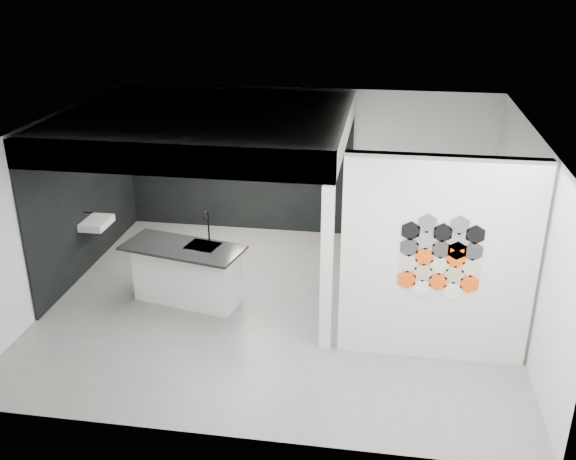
# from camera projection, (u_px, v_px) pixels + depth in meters

# --- Properties ---
(floor) EXTENTS (7.00, 6.00, 0.01)m
(floor) POSITION_uv_depth(u_px,v_px,m) (279.00, 306.00, 9.92)
(floor) COLOR slate
(partition_panel) EXTENTS (2.45, 0.15, 2.80)m
(partition_panel) POSITION_uv_depth(u_px,v_px,m) (437.00, 262.00, 8.15)
(partition_panel) COLOR silver
(partition_panel) RESTS_ON floor
(bay_clad_back) EXTENTS (4.40, 0.04, 2.35)m
(bay_clad_back) POSITION_uv_depth(u_px,v_px,m) (238.00, 171.00, 12.35)
(bay_clad_back) COLOR black
(bay_clad_back) RESTS_ON floor
(bay_clad_left) EXTENTS (0.04, 4.00, 2.35)m
(bay_clad_left) POSITION_uv_depth(u_px,v_px,m) (87.00, 200.00, 10.86)
(bay_clad_left) COLOR black
(bay_clad_left) RESTS_ON floor
(bulkhead) EXTENTS (4.40, 4.00, 0.40)m
(bulkhead) POSITION_uv_depth(u_px,v_px,m) (207.00, 125.00, 10.02)
(bulkhead) COLOR silver
(bulkhead) RESTS_ON corner_column
(corner_column) EXTENTS (0.16, 0.16, 2.35)m
(corner_column) POSITION_uv_depth(u_px,v_px,m) (327.00, 270.00, 8.43)
(corner_column) COLOR silver
(corner_column) RESTS_ON floor
(fascia_beam) EXTENTS (4.40, 0.16, 0.40)m
(fascia_beam) POSITION_uv_depth(u_px,v_px,m) (166.00, 160.00, 8.27)
(fascia_beam) COLOR silver
(fascia_beam) RESTS_ON corner_column
(wall_basin) EXTENTS (0.40, 0.60, 0.12)m
(wall_basin) POSITION_uv_depth(u_px,v_px,m) (97.00, 223.00, 10.78)
(wall_basin) COLOR silver
(wall_basin) RESTS_ON bay_clad_left
(display_shelf) EXTENTS (3.00, 0.15, 0.04)m
(display_shelf) POSITION_uv_depth(u_px,v_px,m) (241.00, 167.00, 12.19)
(display_shelf) COLOR black
(display_shelf) RESTS_ON bay_clad_back
(kitchen_island) EXTENTS (1.95, 1.17, 1.47)m
(kitchen_island) POSITION_uv_depth(u_px,v_px,m) (187.00, 272.00, 9.88)
(kitchen_island) COLOR silver
(kitchen_island) RESTS_ON floor
(stockpot) EXTENTS (0.24, 0.24, 0.16)m
(stockpot) POSITION_uv_depth(u_px,v_px,m) (193.00, 159.00, 12.28)
(stockpot) COLOR black
(stockpot) RESTS_ON display_shelf
(kettle) EXTENTS (0.20, 0.20, 0.15)m
(kettle) POSITION_uv_depth(u_px,v_px,m) (307.00, 165.00, 11.97)
(kettle) COLOR black
(kettle) RESTS_ON display_shelf
(glass_bowl) EXTENTS (0.17, 0.17, 0.11)m
(glass_bowl) POSITION_uv_depth(u_px,v_px,m) (312.00, 166.00, 11.97)
(glass_bowl) COLOR gray
(glass_bowl) RESTS_ON display_shelf
(glass_vase) EXTENTS (0.15, 0.15, 0.16)m
(glass_vase) POSITION_uv_depth(u_px,v_px,m) (312.00, 165.00, 11.96)
(glass_vase) COLOR gray
(glass_vase) RESTS_ON display_shelf
(bottle_dark) EXTENTS (0.07, 0.07, 0.17)m
(bottle_dark) POSITION_uv_depth(u_px,v_px,m) (213.00, 160.00, 12.23)
(bottle_dark) COLOR black
(bottle_dark) RESTS_ON display_shelf
(utensil_cup) EXTENTS (0.10, 0.10, 0.10)m
(utensil_cup) POSITION_uv_depth(u_px,v_px,m) (205.00, 161.00, 12.26)
(utensil_cup) COLOR black
(utensil_cup) RESTS_ON display_shelf
(hex_tile_cluster) EXTENTS (1.04, 0.02, 1.16)m
(hex_tile_cluster) POSITION_uv_depth(u_px,v_px,m) (441.00, 257.00, 8.02)
(hex_tile_cluster) COLOR #F2500C
(hex_tile_cluster) RESTS_ON partition_panel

